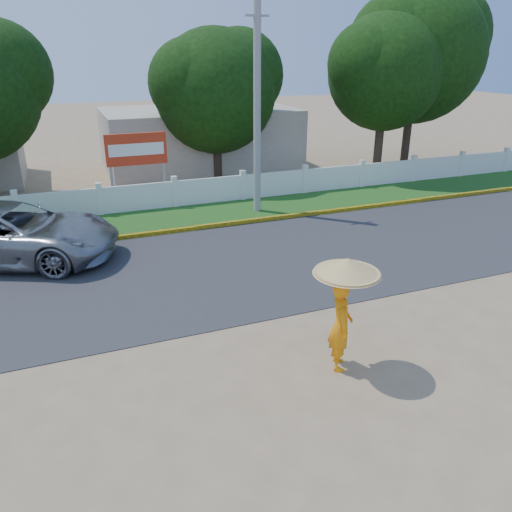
{
  "coord_description": "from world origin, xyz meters",
  "views": [
    {
      "loc": [
        -4.22,
        -8.73,
        6.05
      ],
      "look_at": [
        0.0,
        2.0,
        1.3
      ],
      "focal_mm": 35.0,
      "sensor_mm": 36.0,
      "label": 1
    }
  ],
  "objects": [
    {
      "name": "monk_with_parasol",
      "position": [
        0.57,
        -1.25,
        1.57
      ],
      "size": [
        1.32,
        1.32,
        2.41
      ],
      "color": "orange",
      "rests_on": "ground"
    },
    {
      "name": "tree_row",
      "position": [
        3.3,
        14.18,
        4.94
      ],
      "size": [
        34.74,
        7.75,
        9.39
      ],
      "color": "#473828",
      "rests_on": "ground"
    },
    {
      "name": "fence",
      "position": [
        0.0,
        11.2,
        0.55
      ],
      "size": [
        40.0,
        0.1,
        1.1
      ],
      "primitive_type": "cube",
      "color": "silver",
      "rests_on": "ground"
    },
    {
      "name": "vehicle",
      "position": [
        -5.96,
        7.35,
        0.89
      ],
      "size": [
        7.05,
        5.19,
        1.78
      ],
      "primitive_type": "imported",
      "rotation": [
        0.0,
        0.0,
        1.18
      ],
      "color": "gray",
      "rests_on": "ground"
    },
    {
      "name": "curb",
      "position": [
        0.0,
        8.05,
        0.08
      ],
      "size": [
        40.0,
        0.18,
        0.16
      ],
      "primitive_type": "cube",
      "color": "yellow",
      "rests_on": "ground"
    },
    {
      "name": "building_near",
      "position": [
        3.0,
        18.0,
        1.6
      ],
      "size": [
        10.0,
        6.0,
        3.2
      ],
      "primitive_type": "cube",
      "color": "#B7AD99",
      "rests_on": "ground"
    },
    {
      "name": "utility_pole",
      "position": [
        2.96,
        9.4,
        4.0
      ],
      "size": [
        0.28,
        0.28,
        8.01
      ],
      "primitive_type": "cylinder",
      "color": "gray",
      "rests_on": "ground"
    },
    {
      "name": "grass_verge",
      "position": [
        0.0,
        9.75,
        0.01
      ],
      "size": [
        60.0,
        3.5,
        0.03
      ],
      "primitive_type": "cube",
      "color": "#2D601E",
      "rests_on": "ground"
    },
    {
      "name": "road",
      "position": [
        0.0,
        4.5,
        0.01
      ],
      "size": [
        60.0,
        7.0,
        0.02
      ],
      "primitive_type": "cube",
      "color": "#38383A",
      "rests_on": "ground"
    },
    {
      "name": "ground",
      "position": [
        0.0,
        0.0,
        0.0
      ],
      "size": [
        120.0,
        120.0,
        0.0
      ],
      "primitive_type": "plane",
      "color": "#9E8460",
      "rests_on": "ground"
    },
    {
      "name": "billboard",
      "position": [
        -1.26,
        12.3,
        2.14
      ],
      "size": [
        2.5,
        0.13,
        2.95
      ],
      "color": "gray",
      "rests_on": "ground"
    }
  ]
}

